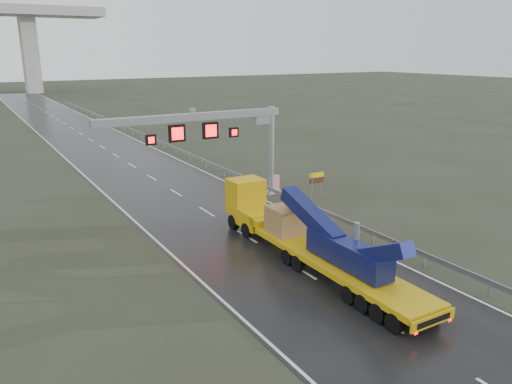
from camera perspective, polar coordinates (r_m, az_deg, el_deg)
ground at (r=24.69m, az=10.89°, el=-12.22°), size 400.00×400.00×0.00m
road at (r=59.07m, az=-15.72°, el=4.03°), size 11.00×200.00×0.02m
guardrail at (r=51.70m, az=-6.23°, el=3.69°), size 0.20×140.00×1.40m
sign_gantry at (r=38.46m, az=-4.31°, el=6.99°), size 14.90×1.20×7.42m
heavy_haul_truck at (r=28.80m, az=4.70°, el=-4.45°), size 2.66×16.94×3.97m
exit_sign_pair at (r=40.00m, az=6.95°, el=1.34°), size 1.30×0.19×2.23m
striped_barrier at (r=42.84m, az=2.16°, el=1.11°), size 0.75×0.45×1.23m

